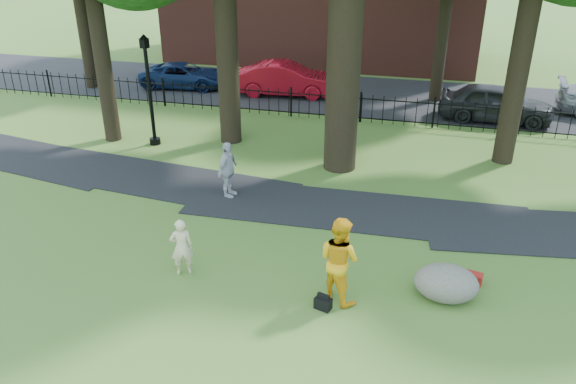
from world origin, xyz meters
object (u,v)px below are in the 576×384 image
(lamppost, at_px, (150,92))
(red_sedan, at_px, (286,79))
(boulder, at_px, (446,281))
(woman, at_px, (182,247))
(man, at_px, (339,259))

(lamppost, xyz_separation_m, red_sedan, (3.16, 7.65, -1.22))
(boulder, relative_size, lamppost, 0.35)
(woman, relative_size, lamppost, 0.36)
(woman, distance_m, boulder, 6.17)
(man, height_order, boulder, man)
(boulder, bearing_deg, woman, -174.25)
(boulder, distance_m, lamppost, 13.04)
(man, xyz_separation_m, red_sedan, (-5.28, 15.45, -0.23))
(woman, xyz_separation_m, boulder, (6.13, 0.62, -0.31))
(woman, xyz_separation_m, man, (3.78, -0.04, 0.29))
(woman, height_order, lamppost, lamppost)
(red_sedan, bearing_deg, lamppost, 151.77)
(woman, distance_m, man, 3.79)
(red_sedan, bearing_deg, woman, 179.76)
(boulder, bearing_deg, man, -164.38)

